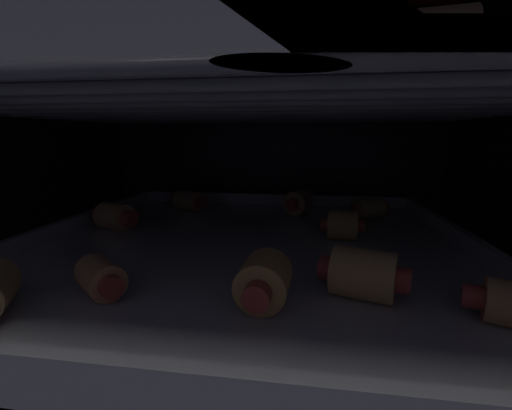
{
  "coord_description": "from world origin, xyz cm",
  "views": [
    {
      "loc": [
        5.19,
        -31.07,
        23.25
      ],
      "look_at": [
        0.0,
        4.35,
        15.88
      ],
      "focal_mm": 23.76,
      "sensor_mm": 36.0,
      "label": 1
    }
  ],
  "objects_px": {
    "pig_in_blanket_lower_3": "(342,225)",
    "oven_rack_upper": "(249,112)",
    "pig_in_blanket_lower_9": "(264,281)",
    "pig_in_blanket_upper_8": "(408,89)",
    "pig_in_blanket_upper_2": "(202,96)",
    "pig_in_blanket_upper_5": "(316,84)",
    "pig_in_blanket_upper_9": "(120,90)",
    "baking_tray_lower": "(250,248)",
    "baking_tray_upper": "(249,100)",
    "pig_in_blanket_upper_6": "(186,89)",
    "pig_in_blanket_upper_7": "(413,79)",
    "pig_in_blanket_lower_2": "(115,216)",
    "pig_in_blanket_lower_7": "(189,200)",
    "pig_in_blanket_lower_8": "(370,208)",
    "pig_in_blanket_upper_1": "(58,76)",
    "pig_in_blanket_lower_5": "(298,202)",
    "pig_in_blanket_upper_3": "(320,92)",
    "pig_in_blanket_upper_10": "(168,69)",
    "pig_in_blanket_upper_0": "(222,99)",
    "pig_in_blanket_upper_11": "(440,39)",
    "pig_in_blanket_lower_0": "(363,274)",
    "pig_in_blanket_lower_4": "(101,277)",
    "pig_in_blanket_upper_4": "(269,99)",
    "oven_rack_lower": "(250,257)"
  },
  "relations": [
    {
      "from": "pig_in_blanket_lower_9",
      "to": "pig_in_blanket_upper_8",
      "type": "xyz_separation_m",
      "value": [
        0.13,
        0.21,
        0.14
      ]
    },
    {
      "from": "pig_in_blanket_lower_7",
      "to": "pig_in_blanket_lower_8",
      "type": "height_order",
      "value": "pig_in_blanket_lower_7"
    },
    {
      "from": "baking_tray_upper",
      "to": "pig_in_blanket_upper_2",
      "type": "relative_size",
      "value": 8.21
    },
    {
      "from": "pig_in_blanket_lower_8",
      "to": "pig_in_blanket_upper_7",
      "type": "relative_size",
      "value": 0.95
    },
    {
      "from": "pig_in_blanket_upper_6",
      "to": "baking_tray_lower",
      "type": "bearing_deg",
      "value": -39.8
    },
    {
      "from": "pig_in_blanket_upper_0",
      "to": "pig_in_blanket_upper_4",
      "type": "distance_m",
      "value": 0.06
    },
    {
      "from": "pig_in_blanket_upper_3",
      "to": "pig_in_blanket_upper_10",
      "type": "distance_m",
      "value": 0.22
    },
    {
      "from": "pig_in_blanket_upper_6",
      "to": "pig_in_blanket_upper_9",
      "type": "bearing_deg",
      "value": -164.31
    },
    {
      "from": "pig_in_blanket_lower_5",
      "to": "pig_in_blanket_upper_5",
      "type": "relative_size",
      "value": 1.08
    },
    {
      "from": "baking_tray_lower",
      "to": "pig_in_blanket_upper_7",
      "type": "height_order",
      "value": "pig_in_blanket_upper_7"
    },
    {
      "from": "pig_in_blanket_upper_1",
      "to": "pig_in_blanket_upper_9",
      "type": "bearing_deg",
      "value": 88.95
    },
    {
      "from": "pig_in_blanket_upper_8",
      "to": "pig_in_blanket_upper_0",
      "type": "bearing_deg",
      "value": 164.34
    },
    {
      "from": "pig_in_blanket_upper_1",
      "to": "pig_in_blanket_upper_6",
      "type": "bearing_deg",
      "value": 57.66
    },
    {
      "from": "oven_rack_upper",
      "to": "baking_tray_upper",
      "type": "height_order",
      "value": "baking_tray_upper"
    },
    {
      "from": "pig_in_blanket_lower_5",
      "to": "pig_in_blanket_upper_2",
      "type": "distance_m",
      "value": 0.18
    },
    {
      "from": "pig_in_blanket_lower_9",
      "to": "pig_in_blanket_upper_2",
      "type": "distance_m",
      "value": 0.29
    },
    {
      "from": "pig_in_blanket_lower_0",
      "to": "pig_in_blanket_upper_1",
      "type": "xyz_separation_m",
      "value": [
        -0.24,
        0.06,
        0.13
      ]
    },
    {
      "from": "pig_in_blanket_upper_0",
      "to": "pig_in_blanket_upper_3",
      "type": "height_order",
      "value": "pig_in_blanket_upper_3"
    },
    {
      "from": "pig_in_blanket_lower_7",
      "to": "pig_in_blanket_upper_3",
      "type": "height_order",
      "value": "pig_in_blanket_upper_3"
    },
    {
      "from": "oven_rack_upper",
      "to": "pig_in_blanket_upper_11",
      "type": "height_order",
      "value": "pig_in_blanket_upper_11"
    },
    {
      "from": "baking_tray_lower",
      "to": "pig_in_blanket_upper_4",
      "type": "xyz_separation_m",
      "value": [
        0.0,
        0.16,
        0.16
      ]
    },
    {
      "from": "baking_tray_upper",
      "to": "pig_in_blanket_upper_4",
      "type": "distance_m",
      "value": 0.16
    },
    {
      "from": "pig_in_blanket_upper_5",
      "to": "pig_in_blanket_upper_9",
      "type": "bearing_deg",
      "value": 177.12
    },
    {
      "from": "pig_in_blanket_lower_3",
      "to": "pig_in_blanket_upper_3",
      "type": "relative_size",
      "value": 0.76
    },
    {
      "from": "baking_tray_lower",
      "to": "pig_in_blanket_lower_7",
      "type": "height_order",
      "value": "pig_in_blanket_lower_7"
    },
    {
      "from": "pig_in_blanket_upper_2",
      "to": "pig_in_blanket_upper_8",
      "type": "relative_size",
      "value": 0.96
    },
    {
      "from": "pig_in_blanket_lower_0",
      "to": "pig_in_blanket_upper_6",
      "type": "distance_m",
      "value": 0.28
    },
    {
      "from": "pig_in_blanket_lower_7",
      "to": "oven_rack_upper",
      "type": "height_order",
      "value": "oven_rack_upper"
    },
    {
      "from": "pig_in_blanket_upper_1",
      "to": "pig_in_blanket_upper_9",
      "type": "height_order",
      "value": "same"
    },
    {
      "from": "oven_rack_lower",
      "to": "pig_in_blanket_upper_6",
      "type": "relative_size",
      "value": 7.35
    },
    {
      "from": "pig_in_blanket_upper_1",
      "to": "pig_in_blanket_upper_8",
      "type": "height_order",
      "value": "pig_in_blanket_upper_8"
    },
    {
      "from": "pig_in_blanket_lower_8",
      "to": "pig_in_blanket_upper_2",
      "type": "xyz_separation_m",
      "value": [
        -0.21,
        -0.01,
        0.14
      ]
    },
    {
      "from": "pig_in_blanket_upper_8",
      "to": "pig_in_blanket_upper_10",
      "type": "xyz_separation_m",
      "value": [
        -0.21,
        -0.15,
        -0.0
      ]
    },
    {
      "from": "pig_in_blanket_lower_2",
      "to": "pig_in_blanket_upper_9",
      "type": "xyz_separation_m",
      "value": [
        0.01,
        0.02,
        0.14
      ]
    },
    {
      "from": "oven_rack_lower",
      "to": "pig_in_blanket_upper_5",
      "type": "xyz_separation_m",
      "value": [
        0.06,
        0.04,
        0.17
      ]
    },
    {
      "from": "pig_in_blanket_lower_7",
      "to": "pig_in_blanket_upper_7",
      "type": "bearing_deg",
      "value": -26.19
    },
    {
      "from": "pig_in_blanket_upper_1",
      "to": "pig_in_blanket_upper_8",
      "type": "xyz_separation_m",
      "value": [
        0.31,
        0.13,
        0.0
      ]
    },
    {
      "from": "pig_in_blanket_upper_0",
      "to": "pig_in_blanket_lower_4",
      "type": "bearing_deg",
      "value": -93.65
    },
    {
      "from": "pig_in_blanket_upper_3",
      "to": "pig_in_blanket_upper_10",
      "type": "relative_size",
      "value": 1.1
    },
    {
      "from": "pig_in_blanket_upper_6",
      "to": "pig_in_blanket_upper_7",
      "type": "xyz_separation_m",
      "value": [
        0.22,
        -0.05,
        -0.0
      ]
    },
    {
      "from": "pig_in_blanket_lower_4",
      "to": "pig_in_blanket_upper_4",
      "type": "distance_m",
      "value": 0.32
    },
    {
      "from": "pig_in_blanket_lower_9",
      "to": "pig_in_blanket_lower_8",
      "type": "bearing_deg",
      "value": 66.71
    },
    {
      "from": "baking_tray_lower",
      "to": "pig_in_blanket_lower_2",
      "type": "relative_size",
      "value": 6.98
    },
    {
      "from": "pig_in_blanket_lower_8",
      "to": "pig_in_blanket_upper_6",
      "type": "bearing_deg",
      "value": -164.53
    },
    {
      "from": "pig_in_blanket_lower_8",
      "to": "pig_in_blanket_upper_7",
      "type": "xyz_separation_m",
      "value": [
        0.01,
        -0.11,
        0.14
      ]
    },
    {
      "from": "pig_in_blanket_lower_0",
      "to": "pig_in_blanket_lower_9",
      "type": "relative_size",
      "value": 1.1
    },
    {
      "from": "pig_in_blanket_lower_8",
      "to": "pig_in_blanket_upper_6",
      "type": "height_order",
      "value": "pig_in_blanket_upper_6"
    },
    {
      "from": "baking_tray_lower",
      "to": "baking_tray_upper",
      "type": "height_order",
      "value": "baking_tray_upper"
    },
    {
      "from": "pig_in_blanket_lower_3",
      "to": "oven_rack_upper",
      "type": "xyz_separation_m",
      "value": [
        -0.09,
        -0.03,
        0.11
      ]
    },
    {
      "from": "pig_in_blanket_upper_0",
      "to": "pig_in_blanket_upper_11",
      "type": "distance_m",
      "value": 0.31
    }
  ]
}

